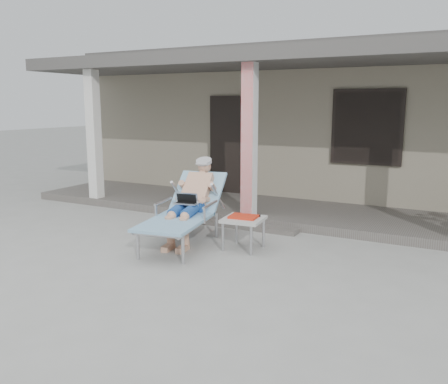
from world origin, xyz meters
The scene contains 7 objects.
ground centered at (0.00, 0.00, 0.00)m, with size 60.00×60.00×0.00m, color #9E9E99.
house centered at (0.00, 6.50, 1.67)m, with size 10.40×5.40×3.30m.
porch_deck centered at (0.00, 3.00, 0.07)m, with size 10.00×2.00×0.15m, color #605B56.
porch_overhang centered at (0.00, 2.95, 2.79)m, with size 10.00×2.30×2.85m.
porch_step centered at (0.00, 1.85, 0.04)m, with size 2.00×0.30×0.07m, color #605B56.
lounger centered at (-0.36, 0.71, 0.81)m, with size 1.08×2.09×1.32m.
side_table centered at (0.56, 0.76, 0.42)m, with size 0.61×0.61×0.50m.
Camera 1 is at (3.39, -5.25, 2.08)m, focal length 38.00 mm.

